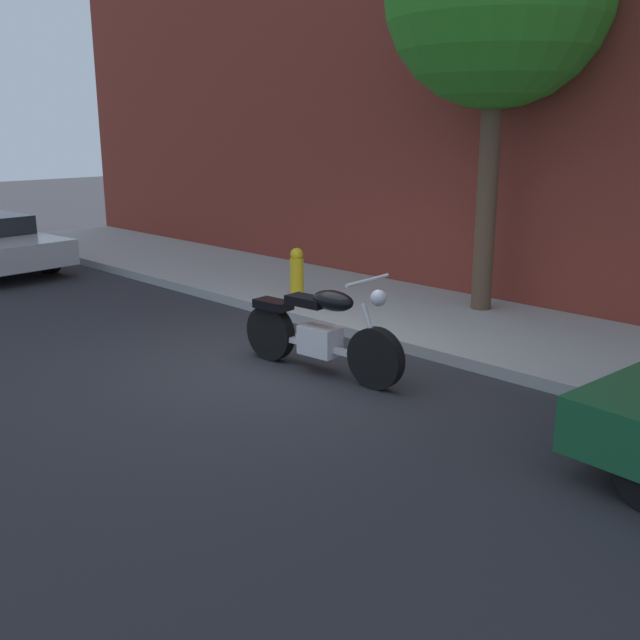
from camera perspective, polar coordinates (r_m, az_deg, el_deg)
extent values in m
plane|color=#28282D|center=(8.35, -4.01, -3.60)|extent=(60.00, 60.00, 0.00)
cube|color=#9D9D9D|center=(10.33, 7.91, 0.34)|extent=(22.31, 2.73, 0.14)
cylinder|color=black|center=(7.57, 4.36, -3.00)|extent=(0.66, 0.19, 0.65)
cylinder|color=black|center=(8.49, -3.88, -0.99)|extent=(0.66, 0.19, 0.65)
cube|color=silver|center=(8.00, 0.00, -1.60)|extent=(0.46, 0.32, 0.32)
cube|color=silver|center=(8.02, 0.00, -2.08)|extent=(1.35, 0.20, 0.06)
ellipsoid|color=black|center=(7.76, 1.02, 1.52)|extent=(0.54, 0.30, 0.22)
cube|color=black|center=(8.00, -0.99, 1.49)|extent=(0.50, 0.28, 0.10)
cube|color=black|center=(8.37, -3.68, 1.23)|extent=(0.46, 0.28, 0.10)
cylinder|color=silver|center=(7.52, 4.03, -0.88)|extent=(0.27, 0.07, 0.58)
cylinder|color=silver|center=(7.43, 3.73, 3.10)|extent=(0.10, 0.70, 0.04)
sphere|color=silver|center=(7.39, 4.58, 1.74)|extent=(0.17, 0.17, 0.17)
cylinder|color=silver|center=(8.30, -0.61, -1.70)|extent=(0.80, 0.16, 0.09)
cylinder|color=black|center=(14.42, -20.44, 4.72)|extent=(0.65, 0.27, 0.64)
cylinder|color=brown|center=(10.34, 12.91, 9.60)|extent=(0.28, 0.28, 3.50)
cylinder|color=gold|center=(10.90, -1.81, 2.89)|extent=(0.20, 0.20, 0.75)
sphere|color=gold|center=(10.81, -1.83, 5.15)|extent=(0.19, 0.19, 0.19)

